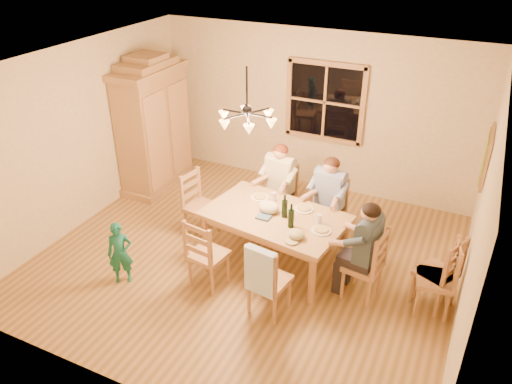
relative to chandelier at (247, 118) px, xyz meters
The scene contains 33 objects.
floor 2.08m from the chandelier, ahead, with size 5.50×5.50×0.00m, color brown.
ceiling 0.62m from the chandelier, ahead, with size 5.50×5.00×0.02m, color white.
wall_back 2.60m from the chandelier, 90.00° to the left, with size 5.50×0.02×2.70m, color #CCB990.
wall_left 2.84m from the chandelier, behind, with size 0.02×5.00×2.70m, color #CCB990.
wall_right 2.84m from the chandelier, ahead, with size 0.02×5.00×2.70m, color #CCB990.
window 2.53m from the chandelier, 85.36° to the left, with size 1.30×0.06×1.30m.
painting 3.00m from the chandelier, 23.86° to the left, with size 0.06×0.78×0.64m.
chandelier is the anchor object (origin of this frame).
armoire 2.94m from the chandelier, 151.46° to the left, with size 0.66×1.40×2.30m.
dining_table 1.47m from the chandelier, 12.43° to the left, with size 1.97×1.37×0.76m.
chair_far_left 2.04m from the chandelier, 88.09° to the left, with size 0.50×0.48×0.99m.
chair_far_right 2.15m from the chandelier, 46.52° to the left, with size 0.50×0.48×0.99m.
chair_near_left 1.92m from the chandelier, 106.79° to the right, with size 0.50×0.48×0.99m.
chair_near_right 2.08m from the chandelier, 50.57° to the right, with size 0.50×0.48×0.99m.
chair_end_left 2.00m from the chandelier, 163.70° to the left, with size 0.48×0.50×0.99m.
chair_end_right 2.41m from the chandelier, ahead, with size 0.48×0.50×0.99m.
adult_woman 1.59m from the chandelier, 88.09° to the left, with size 0.44×0.47×0.87m.
adult_plaid_man 1.74m from the chandelier, 46.52° to the left, with size 0.44×0.47×0.87m.
adult_slate_man 2.04m from the chandelier, ahead, with size 0.47×0.44×0.87m.
towel 1.84m from the chandelier, 57.16° to the right, with size 0.38×0.10×0.58m, color #B8D8FA.
wine_bottle_a 1.26m from the chandelier, ahead, with size 0.08×0.08×0.33m, color black.
wine_bottle_b 1.33m from the chandelier, ahead, with size 0.08×0.08×0.33m, color black.
plate_woman 1.37m from the chandelier, 91.12° to the left, with size 0.26×0.26×0.02m, color white.
plate_plaid 1.51m from the chandelier, 28.36° to the left, with size 0.26×0.26×0.02m, color white.
plate_slate 1.67m from the chandelier, ahead, with size 0.26×0.26×0.02m, color white.
wine_glass_a 1.32m from the chandelier, 61.93° to the left, with size 0.06×0.06×0.14m, color silver.
wine_glass_b 1.58m from the chandelier, ahead, with size 0.06×0.06×0.14m, color silver.
cap 1.53m from the chandelier, 21.14° to the right, with size 0.20×0.20×0.11m, color tan.
napkin 1.33m from the chandelier, 14.45° to the right, with size 0.18×0.14×0.03m, color #486585.
cloth_bundle 1.27m from the chandelier, 20.12° to the left, with size 0.28×0.22×0.15m, color beige.
child 2.37m from the chandelier, 137.72° to the right, with size 0.32×0.21×0.87m, color #176858.
chair_spare_front 3.03m from the chandelier, ahead, with size 0.56×0.57×0.99m.
chair_spare_back 3.03m from the chandelier, ahead, with size 0.49×0.50×0.99m.
Camera 1 is at (2.53, -5.10, 4.19)m, focal length 35.00 mm.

